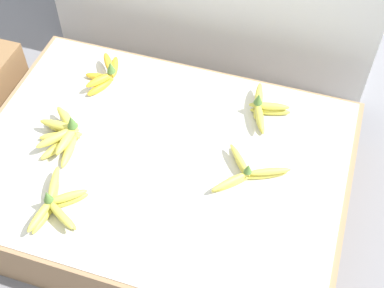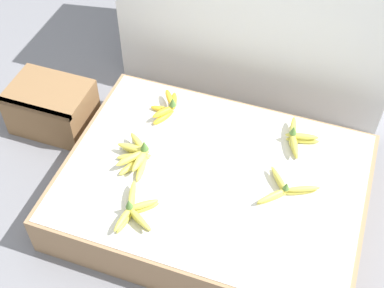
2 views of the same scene
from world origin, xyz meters
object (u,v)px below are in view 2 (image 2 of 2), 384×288
object	(u,v)px
banana_bunch_middle_midleft	(284,189)
banana_bunch_back_midleft	(296,137)
banana_bunch_front_left	(134,210)
wooden_crate	(52,107)
banana_bunch_back_left	(167,107)
banana_bunch_middle_left	(137,155)

from	to	relation	value
banana_bunch_middle_midleft	banana_bunch_back_midleft	distance (m)	0.28
banana_bunch_back_midleft	banana_bunch_front_left	bearing A→B (deg)	-131.32
wooden_crate	banana_bunch_middle_midleft	bearing A→B (deg)	-9.47
banana_bunch_middle_midleft	banana_bunch_back_left	bearing A→B (deg)	155.90
banana_bunch_back_midleft	banana_bunch_middle_midleft	bearing A→B (deg)	-87.20
banana_bunch_front_left	banana_bunch_middle_left	distance (m)	0.28
banana_bunch_front_left	banana_bunch_middle_left	xyz separation A→B (m)	(-0.10, 0.26, 0.00)
banana_bunch_middle_midleft	banana_bunch_back_left	world-z (taller)	banana_bunch_back_left
banana_bunch_front_left	banana_bunch_back_left	xyz separation A→B (m)	(-0.08, 0.56, 0.00)
wooden_crate	banana_bunch_front_left	xyz separation A→B (m)	(0.66, -0.49, 0.12)
wooden_crate	banana_bunch_front_left	size ratio (longest dim) A/B	1.53
wooden_crate	banana_bunch_middle_midleft	distance (m)	1.20
banana_bunch_middle_left	banana_bunch_back_left	world-z (taller)	banana_bunch_middle_left
banana_bunch_middle_left	wooden_crate	bearing A→B (deg)	157.41
banana_bunch_middle_left	banana_bunch_back_left	bearing A→B (deg)	87.02
banana_bunch_middle_midleft	banana_bunch_back_left	size ratio (longest dim) A/B	1.01
wooden_crate	banana_bunch_back_left	size ratio (longest dim) A/B	1.63
wooden_crate	banana_bunch_middle_midleft	world-z (taller)	banana_bunch_middle_midleft
wooden_crate	banana_bunch_middle_left	bearing A→B (deg)	-22.59
wooden_crate	banana_bunch_middle_left	size ratio (longest dim) A/B	1.56
wooden_crate	banana_bunch_back_left	xyz separation A→B (m)	(0.57, 0.07, 0.12)
banana_bunch_front_left	banana_bunch_back_midleft	distance (m)	0.76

